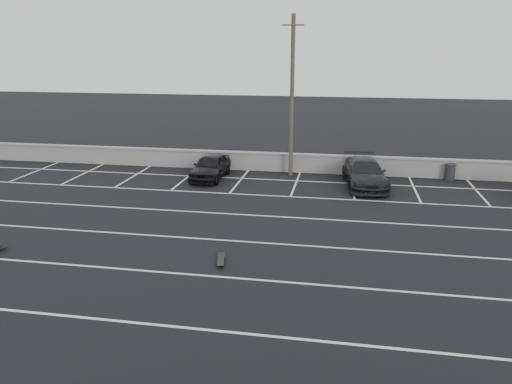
% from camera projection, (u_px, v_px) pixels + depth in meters
% --- Properties ---
extents(ground, '(120.00, 120.00, 0.00)m').
position_uv_depth(ground, '(226.00, 277.00, 15.45)').
color(ground, black).
rests_on(ground, ground).
extents(seawall, '(50.00, 0.45, 1.06)m').
position_uv_depth(seawall, '(283.00, 162.00, 28.53)').
color(seawall, gray).
rests_on(seawall, ground).
extents(stall_lines, '(36.00, 20.05, 0.01)m').
position_uv_depth(stall_lines, '(250.00, 228.00, 19.63)').
color(stall_lines, silver).
rests_on(stall_lines, ground).
extents(car_left, '(1.65, 3.92, 1.32)m').
position_uv_depth(car_left, '(210.00, 166.00, 26.97)').
color(car_left, black).
rests_on(car_left, ground).
extents(car_right, '(2.50, 4.94, 1.38)m').
position_uv_depth(car_right, '(365.00, 173.00, 25.43)').
color(car_right, black).
rests_on(car_right, ground).
extents(utility_pole, '(1.14, 0.23, 8.53)m').
position_uv_depth(utility_pole, '(292.00, 97.00, 26.63)').
color(utility_pole, '#4C4238').
rests_on(utility_pole, ground).
extents(trash_bin, '(0.77, 0.77, 0.89)m').
position_uv_depth(trash_bin, '(450.00, 172.00, 26.64)').
color(trash_bin, '#272729').
rests_on(trash_bin, ground).
extents(skateboard, '(0.40, 0.90, 0.10)m').
position_uv_depth(skateboard, '(221.00, 260.00, 16.49)').
color(skateboard, black).
rests_on(skateboard, ground).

